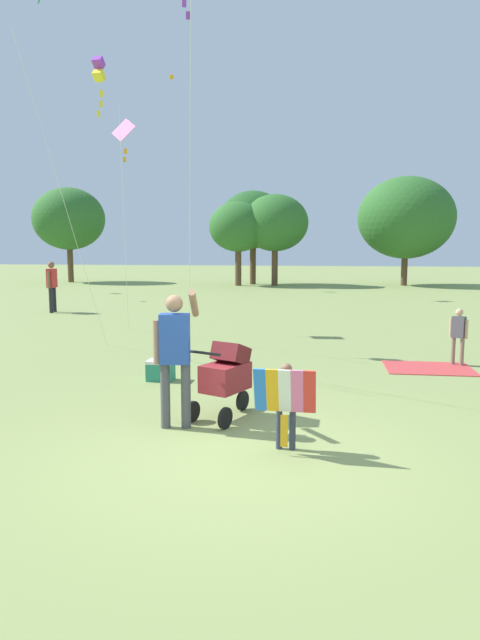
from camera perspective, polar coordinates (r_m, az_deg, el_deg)
ground_plane at (r=6.42m, az=-0.28°, el=-13.40°), size 120.00×120.00×0.00m
treeline_distant at (r=33.63m, az=7.56°, el=10.02°), size 40.22×5.54×6.25m
child_with_butterfly_kite at (r=6.36m, az=4.65°, el=-7.82°), size 0.68×0.35×0.99m
person_adult_flyer at (r=7.08m, az=-6.60°, el=-2.88°), size 0.56×0.56×1.77m
stroller at (r=7.53m, az=-1.40°, el=-5.42°), size 0.81×1.11×1.03m
kite_orange_delta at (r=15.90m, az=-11.69°, el=17.57°), size 1.44×3.40×5.70m
kite_green_novelty at (r=13.76m, az=-14.19°, el=23.03°), size 0.49×3.05×6.40m
distant_kites_cluster at (r=29.96m, az=-2.80°, el=27.69°), size 33.36×14.62×10.12m
person_red_shirt at (r=20.51m, az=-18.50°, el=3.62°), size 0.25×0.57×1.76m
person_sitting_far at (r=11.58m, az=21.23°, el=-1.14°), size 0.31×0.25×1.11m
picnic_blanket at (r=11.21m, az=18.55°, el=-4.64°), size 1.61×1.21×0.02m
cooler_box at (r=9.79m, az=-8.04°, el=-5.06°), size 0.45×0.33×0.35m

